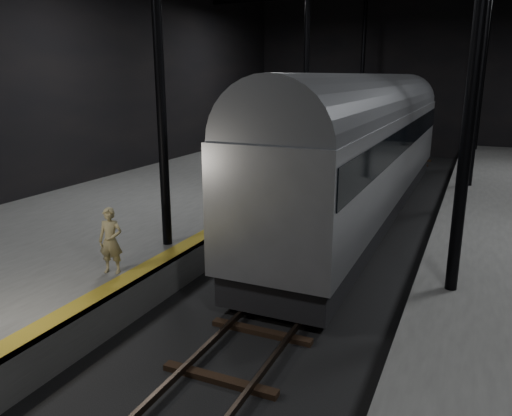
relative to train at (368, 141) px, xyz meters
The scene contains 6 objects.
ground 5.58m from the train, 90.00° to the right, with size 44.00×44.00×0.00m, color black.
platform_left 9.19m from the train, 148.36° to the right, with size 9.00×43.80×1.00m, color #51514E.
tactile_strip 6.03m from the train, 125.12° to the right, with size 0.50×43.80×0.01m, color olive.
track 5.54m from the train, 90.00° to the right, with size 2.40×43.00×0.24m.
train is the anchor object (origin of this frame).
woman 11.69m from the train, 109.08° to the right, with size 0.59×0.39×1.63m, color tan.
Camera 1 is at (4.05, -15.31, 5.67)m, focal length 35.00 mm.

